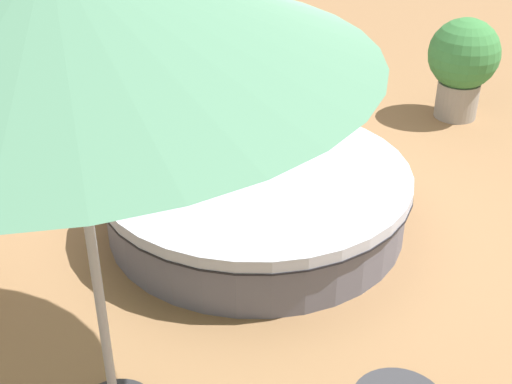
{
  "coord_description": "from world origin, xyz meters",
  "views": [
    {
      "loc": [
        4.62,
        0.52,
        3.02
      ],
      "look_at": [
        0.0,
        0.0,
        0.29
      ],
      "focal_mm": 48.73,
      "sensor_mm": 36.0,
      "label": 1
    }
  ],
  "objects_px": {
    "round_bed": "(256,197)",
    "throw_pillow_4": "(151,173)",
    "throw_pillow_1": "(245,121)",
    "throw_pillow_2": "(198,129)",
    "planter": "(463,61)",
    "throw_pillow_0": "(295,120)",
    "throw_pillow_3": "(160,146)",
    "patio_umbrella": "(57,4)"
  },
  "relations": [
    {
      "from": "planter",
      "to": "throw_pillow_2",
      "type": "bearing_deg",
      "value": -53.33
    },
    {
      "from": "throw_pillow_3",
      "to": "planter",
      "type": "relative_size",
      "value": 0.44
    },
    {
      "from": "throw_pillow_0",
      "to": "throw_pillow_2",
      "type": "distance_m",
      "value": 0.82
    },
    {
      "from": "patio_umbrella",
      "to": "throw_pillow_0",
      "type": "bearing_deg",
      "value": 163.96
    },
    {
      "from": "round_bed",
      "to": "throw_pillow_0",
      "type": "xyz_separation_m",
      "value": [
        -0.71,
        0.25,
        0.35
      ]
    },
    {
      "from": "throw_pillow_1",
      "to": "planter",
      "type": "relative_size",
      "value": 0.46
    },
    {
      "from": "round_bed",
      "to": "throw_pillow_3",
      "type": "height_order",
      "value": "throw_pillow_3"
    },
    {
      "from": "round_bed",
      "to": "throw_pillow_3",
      "type": "bearing_deg",
      "value": -100.73
    },
    {
      "from": "throw_pillow_3",
      "to": "patio_umbrella",
      "type": "xyz_separation_m",
      "value": [
        2.2,
        0.23,
        1.72
      ]
    },
    {
      "from": "round_bed",
      "to": "throw_pillow_1",
      "type": "distance_m",
      "value": 0.78
    },
    {
      "from": "throw_pillow_4",
      "to": "round_bed",
      "type": "bearing_deg",
      "value": 112.14
    },
    {
      "from": "round_bed",
      "to": "throw_pillow_0",
      "type": "bearing_deg",
      "value": 160.68
    },
    {
      "from": "throw_pillow_0",
      "to": "throw_pillow_2",
      "type": "bearing_deg",
      "value": -76.45
    },
    {
      "from": "round_bed",
      "to": "throw_pillow_3",
      "type": "distance_m",
      "value": 0.86
    },
    {
      "from": "throw_pillow_3",
      "to": "patio_umbrella",
      "type": "height_order",
      "value": "patio_umbrella"
    },
    {
      "from": "patio_umbrella",
      "to": "planter",
      "type": "distance_m",
      "value": 5.25
    },
    {
      "from": "round_bed",
      "to": "throw_pillow_2",
      "type": "height_order",
      "value": "throw_pillow_2"
    },
    {
      "from": "throw_pillow_2",
      "to": "patio_umbrella",
      "type": "relative_size",
      "value": 0.19
    },
    {
      "from": "throw_pillow_4",
      "to": "throw_pillow_0",
      "type": "bearing_deg",
      "value": 135.65
    },
    {
      "from": "throw_pillow_4",
      "to": "planter",
      "type": "height_order",
      "value": "planter"
    },
    {
      "from": "throw_pillow_3",
      "to": "patio_umbrella",
      "type": "relative_size",
      "value": 0.18
    },
    {
      "from": "throw_pillow_2",
      "to": "throw_pillow_3",
      "type": "relative_size",
      "value": 1.08
    },
    {
      "from": "round_bed",
      "to": "planter",
      "type": "xyz_separation_m",
      "value": [
        -2.3,
        1.85,
        0.36
      ]
    },
    {
      "from": "throw_pillow_1",
      "to": "throw_pillow_3",
      "type": "distance_m",
      "value": 0.82
    },
    {
      "from": "round_bed",
      "to": "planter",
      "type": "distance_m",
      "value": 2.98
    },
    {
      "from": "throw_pillow_3",
      "to": "throw_pillow_4",
      "type": "height_order",
      "value": "throw_pillow_4"
    },
    {
      "from": "throw_pillow_2",
      "to": "throw_pillow_3",
      "type": "distance_m",
      "value": 0.44
    },
    {
      "from": "round_bed",
      "to": "throw_pillow_1",
      "type": "height_order",
      "value": "throw_pillow_1"
    },
    {
      "from": "throw_pillow_1",
      "to": "planter",
      "type": "height_order",
      "value": "planter"
    },
    {
      "from": "throw_pillow_1",
      "to": "throw_pillow_0",
      "type": "bearing_deg",
      "value": 92.0
    },
    {
      "from": "throw_pillow_2",
      "to": "planter",
      "type": "height_order",
      "value": "planter"
    },
    {
      "from": "throw_pillow_4",
      "to": "throw_pillow_2",
      "type": "bearing_deg",
      "value": 166.66
    },
    {
      "from": "throw_pillow_2",
      "to": "planter",
      "type": "xyz_separation_m",
      "value": [
        -1.79,
        2.4,
        0.05
      ]
    },
    {
      "from": "throw_pillow_3",
      "to": "throw_pillow_2",
      "type": "bearing_deg",
      "value": 147.48
    },
    {
      "from": "throw_pillow_3",
      "to": "round_bed",
      "type": "bearing_deg",
      "value": 79.27
    },
    {
      "from": "throw_pillow_3",
      "to": "throw_pillow_4",
      "type": "distance_m",
      "value": 0.45
    },
    {
      "from": "throw_pillow_1",
      "to": "patio_umbrella",
      "type": "distance_m",
      "value": 3.26
    },
    {
      "from": "throw_pillow_1",
      "to": "patio_umbrella",
      "type": "xyz_separation_m",
      "value": [
        2.74,
        -0.38,
        1.72
      ]
    },
    {
      "from": "round_bed",
      "to": "throw_pillow_4",
      "type": "height_order",
      "value": "throw_pillow_4"
    },
    {
      "from": "round_bed",
      "to": "throw_pillow_4",
      "type": "xyz_separation_m",
      "value": [
        0.3,
        -0.74,
        0.33
      ]
    },
    {
      "from": "throw_pillow_4",
      "to": "patio_umbrella",
      "type": "xyz_separation_m",
      "value": [
        1.75,
        0.19,
        1.71
      ]
    },
    {
      "from": "throw_pillow_0",
      "to": "planter",
      "type": "xyz_separation_m",
      "value": [
        -1.6,
        1.61,
        0.01
      ]
    }
  ]
}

